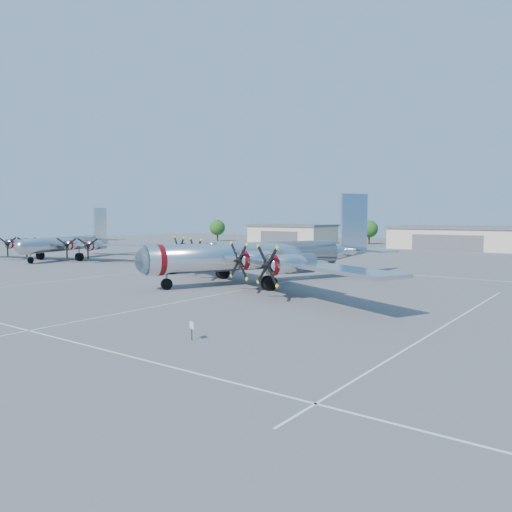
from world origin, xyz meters
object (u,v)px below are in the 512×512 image
Objects in this scene: tree_west at (369,229)px; info_placard at (192,327)px; hangar_center at (455,238)px; hangar_west at (292,234)px; tree_far_west at (217,228)px; bomber_west at (65,259)px; main_bomber_b29 at (260,283)px.

info_placard is at bearing -71.66° from tree_west.
tree_west is (-25.00, 8.04, 1.51)m from hangar_center.
info_placard is at bearing -60.77° from hangar_west.
tree_far_west is 1.00× the size of tree_west.
bomber_west is (-3.39, -70.30, -2.71)m from hangar_west.
hangar_center is 26.30m from tree_west.
hangar_center is at bearing 3.24° from tree_far_west.
main_bomber_b29 reaches higher than bomber_west.
tree_west reaches higher than hangar_center.
tree_west is at bearing 162.18° from hangar_center.
hangar_center is 24.64× the size of info_placard.
tree_far_west is 0.19× the size of bomber_west.
bomber_west is at bearing -106.63° from tree_west.
hangar_west is 21.61m from tree_west.
main_bomber_b29 is 1.34× the size of bomber_west.
hangar_west is 70.44m from bomber_west.
hangar_west reaches higher than info_placard.
tree_far_west is 124.90m from info_placard.
hangar_center is 99.91m from info_placard.
tree_west is at bearing 132.86° from info_placard.
main_bomber_b29 is (-1.86, -75.13, -2.71)m from hangar_center.
hangar_west is 3.40× the size of tree_west.
bomber_west is (-46.53, 4.83, 0.00)m from main_bomber_b29.
hangar_west is at bearing 9.01° from tree_far_west.
bomber_west is (21.61, -66.34, -4.22)m from tree_far_west.
hangar_west is 25.36m from tree_far_west.
hangar_center is at bearing -17.82° from tree_west.
tree_west is 0.19× the size of bomber_west.
hangar_center is at bearing 120.61° from info_placard.
hangar_west is 3.40× the size of tree_far_west.
main_bomber_b29 is at bearing -74.45° from tree_west.
main_bomber_b29 is 41.10× the size of info_placard.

